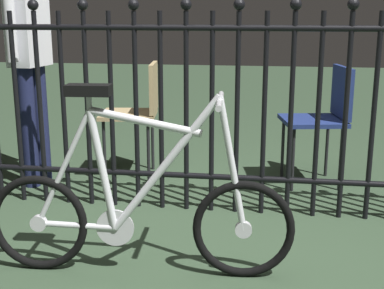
# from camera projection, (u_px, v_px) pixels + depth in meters

# --- Properties ---
(ground_plane) EXTENTS (20.00, 20.00, 0.00)m
(ground_plane) POSITION_uv_depth(u_px,v_px,m) (224.00, 264.00, 2.63)
(ground_plane) COLOR #324630
(iron_fence) EXTENTS (4.44, 0.07, 1.34)m
(iron_fence) POSITION_uv_depth(u_px,v_px,m) (222.00, 103.00, 3.19)
(iron_fence) COLOR black
(iron_fence) RESTS_ON ground
(bicycle) EXTENTS (1.44, 0.40, 0.90)m
(bicycle) POSITION_uv_depth(u_px,v_px,m) (138.00, 210.00, 2.48)
(bicycle) COLOR black
(bicycle) RESTS_ON ground
(chair_navy) EXTENTS (0.49, 0.49, 0.84)m
(chair_navy) POSITION_uv_depth(u_px,v_px,m) (324.00, 112.00, 3.76)
(chair_navy) COLOR black
(chair_navy) RESTS_ON ground
(chair_tan) EXTENTS (0.45, 0.45, 0.85)m
(chair_tan) POSITION_uv_depth(u_px,v_px,m) (139.00, 107.00, 3.95)
(chair_tan) COLOR black
(chair_tan) RESTS_ON ground
(person_visitor) EXTENTS (0.23, 0.47, 1.69)m
(person_visitor) POSITION_uv_depth(u_px,v_px,m) (29.00, 42.00, 3.66)
(person_visitor) COLOR #191E3F
(person_visitor) RESTS_ON ground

